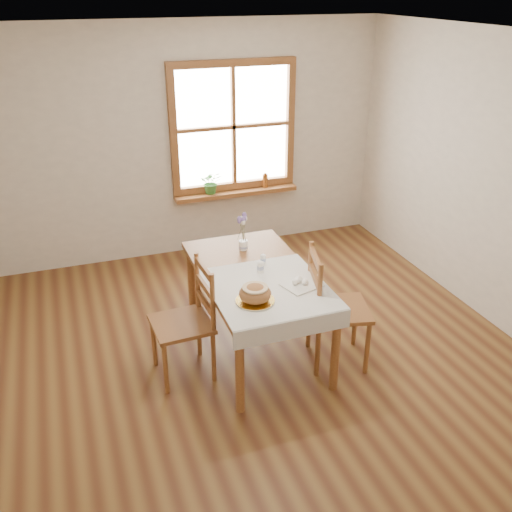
{
  "coord_description": "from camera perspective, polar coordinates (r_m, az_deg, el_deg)",
  "views": [
    {
      "loc": [
        -1.41,
        -3.67,
        2.94
      ],
      "look_at": [
        0.0,
        0.3,
        0.9
      ],
      "focal_mm": 40.0,
      "sensor_mm": 36.0,
      "label": 1
    }
  ],
  "objects": [
    {
      "name": "lavender_bouquet",
      "position": [
        5.04,
        -1.3,
        2.82
      ],
      "size": [
        0.14,
        0.14,
        0.26
      ],
      "primitive_type": null,
      "color": "#69508F",
      "rests_on": "flower_vase"
    },
    {
      "name": "salt_shaker",
      "position": [
        4.7,
        0.46,
        -1.07
      ],
      "size": [
        0.06,
        0.06,
        0.1
      ],
      "primitive_type": "cylinder",
      "rotation": [
        0.0,
        0.0,
        -0.14
      ],
      "color": "white",
      "rests_on": "table_linen"
    },
    {
      "name": "dining_table",
      "position": [
        4.79,
        -0.0,
        -2.53
      ],
      "size": [
        0.9,
        1.6,
        0.75
      ],
      "color": "#915C2C",
      "rests_on": "ground"
    },
    {
      "name": "flower_vase",
      "position": [
        5.11,
        -1.28,
        1.02
      ],
      "size": [
        0.09,
        0.09,
        0.09
      ],
      "primitive_type": "cylinder",
      "rotation": [
        0.0,
        0.0,
        0.15
      ],
      "color": "white",
      "rests_on": "dining_table"
    },
    {
      "name": "window_sill",
      "position": [
        6.75,
        -1.99,
        6.37
      ],
      "size": [
        1.46,
        0.2,
        0.05
      ],
      "color": "#915C2C",
      "rests_on": "ground"
    },
    {
      "name": "table_linen",
      "position": [
        4.49,
        1.3,
        -3.26
      ],
      "size": [
        0.91,
        0.99,
        0.01
      ],
      "primitive_type": "cube",
      "color": "silver",
      "rests_on": "dining_table"
    },
    {
      "name": "eggs",
      "position": [
        4.52,
        4.59,
        -2.57
      ],
      "size": [
        0.26,
        0.25,
        0.05
      ],
      "primitive_type": null,
      "rotation": [
        0.0,
        0.0,
        0.29
      ],
      "color": "white",
      "rests_on": "egg_napkin"
    },
    {
      "name": "window",
      "position": [
        6.6,
        -2.28,
        12.79
      ],
      "size": [
        1.46,
        0.08,
        1.46
      ],
      "color": "#915C2C",
      "rests_on": "ground"
    },
    {
      "name": "amber_bottle",
      "position": [
        6.82,
        0.92,
        7.61
      ],
      "size": [
        0.08,
        0.08,
        0.18
      ],
      "primitive_type": "cylinder",
      "rotation": [
        0.0,
        0.0,
        -0.36
      ],
      "color": "#964F1B",
      "rests_on": "window_sill"
    },
    {
      "name": "room_walls",
      "position": [
        4.12,
        1.42,
        8.41
      ],
      "size": [
        4.6,
        5.1,
        2.65
      ],
      "color": "beige",
      "rests_on": "ground"
    },
    {
      "name": "bread_plate",
      "position": [
        4.3,
        -0.09,
        -4.51
      ],
      "size": [
        0.3,
        0.3,
        0.02
      ],
      "primitive_type": "cylinder",
      "rotation": [
        0.0,
        0.0,
        -0.04
      ],
      "color": "white",
      "rests_on": "table_linen"
    },
    {
      "name": "chair_left",
      "position": [
        4.6,
        -7.48,
        -6.6
      ],
      "size": [
        0.5,
        0.48,
        0.98
      ],
      "primitive_type": null,
      "rotation": [
        0.0,
        0.0,
        -1.52
      ],
      "color": "#915C2C",
      "rests_on": "ground"
    },
    {
      "name": "ground",
      "position": [
        4.91,
        1.2,
        -10.95
      ],
      "size": [
        5.0,
        5.0,
        0.0
      ],
      "primitive_type": "plane",
      "color": "brown",
      "rests_on": "ground"
    },
    {
      "name": "bread_loaf",
      "position": [
        4.26,
        -0.09,
        -3.64
      ],
      "size": [
        0.25,
        0.25,
        0.13
      ],
      "primitive_type": "ellipsoid",
      "color": "#A16839",
      "rests_on": "bread_plate"
    },
    {
      "name": "potted_plant",
      "position": [
        6.63,
        -4.49,
        7.11
      ],
      "size": [
        0.29,
        0.31,
        0.21
      ],
      "primitive_type": "imported",
      "rotation": [
        0.0,
        0.0,
        -0.21
      ],
      "color": "#39742E",
      "rests_on": "window_sill"
    },
    {
      "name": "egg_napkin",
      "position": [
        4.53,
        4.57,
        -2.9
      ],
      "size": [
        0.34,
        0.31,
        0.01
      ],
      "primitive_type": "cube",
      "rotation": [
        0.0,
        0.0,
        0.29
      ],
      "color": "silver",
      "rests_on": "table_linen"
    },
    {
      "name": "pepper_shaker",
      "position": [
        4.85,
        0.71,
        -0.28
      ],
      "size": [
        0.06,
        0.06,
        0.09
      ],
      "primitive_type": "cylinder",
      "rotation": [
        0.0,
        0.0,
        -0.18
      ],
      "color": "white",
      "rests_on": "table_linen"
    },
    {
      "name": "chair_right",
      "position": [
        4.76,
        8.32,
        -5.12
      ],
      "size": [
        0.61,
        0.59,
        1.03
      ],
      "primitive_type": null,
      "rotation": [
        0.0,
        0.0,
        1.32
      ],
      "color": "#915C2C",
      "rests_on": "ground"
    }
  ]
}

